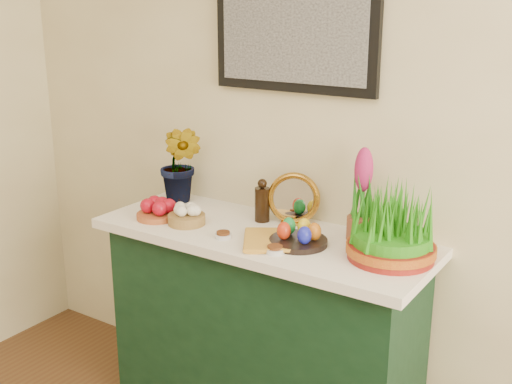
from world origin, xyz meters
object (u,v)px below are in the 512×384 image
mirror (294,199)px  book (244,239)px  sideboard (262,334)px  wheatgrass_sabzeh (392,229)px  hyacinth_green (180,151)px

mirror → book: (-0.04, -0.30, -0.09)m
sideboard → book: size_ratio=5.52×
wheatgrass_sabzeh → hyacinth_green: bearing=174.0°
wheatgrass_sabzeh → sideboard: bearing=-178.3°
sideboard → mirror: bearing=71.1°
hyacinth_green → book: bearing=-35.4°
sideboard → wheatgrass_sabzeh: bearing=1.7°
mirror → book: size_ratio=0.94×
mirror → sideboard: bearing=-108.9°
sideboard → hyacinth_green: 0.89m
sideboard → mirror: mirror is taller
hyacinth_green → wheatgrass_sabzeh: 1.09m
hyacinth_green → wheatgrass_sabzeh: hyacinth_green is taller
sideboard → hyacinth_green: size_ratio=2.70×
sideboard → book: bearing=-86.3°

